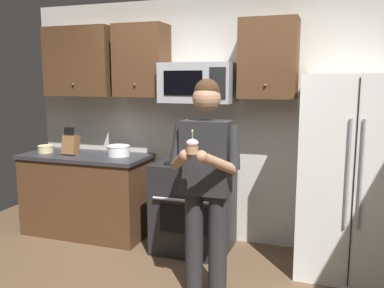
{
  "coord_description": "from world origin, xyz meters",
  "views": [
    {
      "loc": [
        1.15,
        -2.53,
        1.75
      ],
      "look_at": [
        0.12,
        0.5,
        1.25
      ],
      "focal_mm": 38.41,
      "sensor_mm": 36.0,
      "label": 1
    }
  ],
  "objects_px": {
    "oven_range": "(194,206)",
    "bowl_small_colored": "(46,149)",
    "knife_block": "(71,144)",
    "bowl_large_white": "(119,150)",
    "microwave": "(198,83)",
    "refrigerator": "(352,176)",
    "person": "(206,177)",
    "cupcake": "(192,146)"
  },
  "relations": [
    {
      "from": "oven_range",
      "to": "bowl_small_colored",
      "type": "distance_m",
      "value": 1.87
    },
    {
      "from": "knife_block",
      "to": "bowl_large_white",
      "type": "height_order",
      "value": "knife_block"
    },
    {
      "from": "microwave",
      "to": "bowl_large_white",
      "type": "xyz_separation_m",
      "value": [
        -0.9,
        -0.05,
        -0.74
      ]
    },
    {
      "from": "refrigerator",
      "to": "bowl_large_white",
      "type": "distance_m",
      "value": 2.41
    },
    {
      "from": "refrigerator",
      "to": "bowl_large_white",
      "type": "relative_size",
      "value": 7.09
    },
    {
      "from": "refrigerator",
      "to": "bowl_small_colored",
      "type": "distance_m",
      "value": 3.3
    },
    {
      "from": "bowl_small_colored",
      "to": "person",
      "type": "xyz_separation_m",
      "value": [
        2.19,
        -0.85,
        0.03
      ]
    },
    {
      "from": "refrigerator",
      "to": "person",
      "type": "bearing_deg",
      "value": -143.37
    },
    {
      "from": "oven_range",
      "to": "person",
      "type": "relative_size",
      "value": 0.53
    },
    {
      "from": "bowl_small_colored",
      "to": "person",
      "type": "relative_size",
      "value": 0.1
    },
    {
      "from": "oven_range",
      "to": "knife_block",
      "type": "xyz_separation_m",
      "value": [
        -1.45,
        -0.03,
        0.58
      ]
    },
    {
      "from": "cupcake",
      "to": "microwave",
      "type": "bearing_deg",
      "value": 106.41
    },
    {
      "from": "oven_range",
      "to": "knife_block",
      "type": "distance_m",
      "value": 1.56
    },
    {
      "from": "oven_range",
      "to": "microwave",
      "type": "relative_size",
      "value": 1.26
    },
    {
      "from": "bowl_large_white",
      "to": "bowl_small_colored",
      "type": "xyz_separation_m",
      "value": [
        -0.9,
        -0.09,
        -0.02
      ]
    },
    {
      "from": "bowl_large_white",
      "to": "knife_block",
      "type": "bearing_deg",
      "value": -169.92
    },
    {
      "from": "microwave",
      "to": "knife_block",
      "type": "bearing_deg",
      "value": -174.13
    },
    {
      "from": "bowl_large_white",
      "to": "person",
      "type": "bearing_deg",
      "value": -35.93
    },
    {
      "from": "bowl_small_colored",
      "to": "person",
      "type": "height_order",
      "value": "person"
    },
    {
      "from": "refrigerator",
      "to": "knife_block",
      "type": "relative_size",
      "value": 5.63
    },
    {
      "from": "microwave",
      "to": "cupcake",
      "type": "height_order",
      "value": "microwave"
    },
    {
      "from": "microwave",
      "to": "refrigerator",
      "type": "distance_m",
      "value": 1.72
    },
    {
      "from": "bowl_large_white",
      "to": "cupcake",
      "type": "height_order",
      "value": "cupcake"
    },
    {
      "from": "bowl_large_white",
      "to": "refrigerator",
      "type": "bearing_deg",
      "value": -2.55
    },
    {
      "from": "knife_block",
      "to": "cupcake",
      "type": "relative_size",
      "value": 1.84
    },
    {
      "from": "oven_range",
      "to": "microwave",
      "type": "height_order",
      "value": "microwave"
    },
    {
      "from": "knife_block",
      "to": "bowl_small_colored",
      "type": "xyz_separation_m",
      "value": [
        -0.35,
        0.01,
        -0.07
      ]
    },
    {
      "from": "microwave",
      "to": "person",
      "type": "relative_size",
      "value": 0.42
    },
    {
      "from": "bowl_large_white",
      "to": "bowl_small_colored",
      "type": "height_order",
      "value": "bowl_large_white"
    },
    {
      "from": "oven_range",
      "to": "person",
      "type": "height_order",
      "value": "person"
    },
    {
      "from": "oven_range",
      "to": "refrigerator",
      "type": "distance_m",
      "value": 1.56
    },
    {
      "from": "cupcake",
      "to": "bowl_large_white",
      "type": "bearing_deg",
      "value": 135.58
    },
    {
      "from": "oven_range",
      "to": "person",
      "type": "distance_m",
      "value": 1.09
    },
    {
      "from": "microwave",
      "to": "bowl_small_colored",
      "type": "distance_m",
      "value": 1.96
    },
    {
      "from": "oven_range",
      "to": "cupcake",
      "type": "bearing_deg",
      "value": -72.05
    },
    {
      "from": "oven_range",
      "to": "person",
      "type": "bearing_deg",
      "value": -65.92
    },
    {
      "from": "knife_block",
      "to": "bowl_small_colored",
      "type": "relative_size",
      "value": 1.76
    },
    {
      "from": "refrigerator",
      "to": "bowl_large_white",
      "type": "height_order",
      "value": "refrigerator"
    },
    {
      "from": "cupcake",
      "to": "bowl_small_colored",
      "type": "bearing_deg",
      "value": 151.73
    },
    {
      "from": "oven_range",
      "to": "knife_block",
      "type": "height_order",
      "value": "knife_block"
    },
    {
      "from": "oven_range",
      "to": "refrigerator",
      "type": "xyz_separation_m",
      "value": [
        1.5,
        -0.04,
        0.44
      ]
    },
    {
      "from": "bowl_small_colored",
      "to": "person",
      "type": "distance_m",
      "value": 2.34
    }
  ]
}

